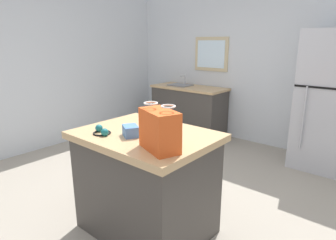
# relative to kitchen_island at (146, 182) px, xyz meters

# --- Properties ---
(ground) EXTENTS (6.46, 6.46, 0.00)m
(ground) POSITION_rel_kitchen_island_xyz_m (-0.12, 0.31, -0.47)
(ground) COLOR #9E9384
(back_wall) EXTENTS (5.38, 0.13, 2.65)m
(back_wall) POSITION_rel_kitchen_island_xyz_m (-0.14, 2.96, 0.85)
(back_wall) COLOR silver
(back_wall) RESTS_ON ground
(left_wall) EXTENTS (0.10, 5.31, 2.65)m
(left_wall) POSITION_rel_kitchen_island_xyz_m (-2.82, 0.31, 0.85)
(left_wall) COLOR silver
(left_wall) RESTS_ON ground
(kitchen_island) EXTENTS (1.16, 0.88, 0.94)m
(kitchen_island) POSITION_rel_kitchen_island_xyz_m (0.00, 0.00, 0.00)
(kitchen_island) COLOR #423D38
(kitchen_island) RESTS_ON ground
(refrigerator) EXTENTS (0.74, 0.71, 1.84)m
(refrigerator) POSITION_rel_kitchen_island_xyz_m (0.89, 2.55, 0.45)
(refrigerator) COLOR #B7B7BC
(refrigerator) RESTS_ON ground
(sink_counter) EXTENTS (1.39, 0.61, 1.08)m
(sink_counter) POSITION_rel_kitchen_island_xyz_m (-1.43, 2.60, -0.02)
(sink_counter) COLOR #423D38
(sink_counter) RESTS_ON ground
(shopping_bag) EXTENTS (0.36, 0.28, 0.34)m
(shopping_bag) POSITION_rel_kitchen_island_xyz_m (0.36, -0.22, 0.61)
(shopping_bag) COLOR #DB511E
(shopping_bag) RESTS_ON kitchen_island
(small_box) EXTENTS (0.19, 0.17, 0.09)m
(small_box) POSITION_rel_kitchen_island_xyz_m (-0.03, -0.14, 0.51)
(small_box) COLOR #4775B7
(small_box) RESTS_ON kitchen_island
(bottle) EXTENTS (0.05, 0.05, 0.21)m
(bottle) POSITION_rel_kitchen_island_xyz_m (-0.00, 0.02, 0.56)
(bottle) COLOR #C66633
(bottle) RESTS_ON kitchen_island
(ear_defenders) EXTENTS (0.19, 0.19, 0.06)m
(ear_defenders) POSITION_rel_kitchen_island_xyz_m (-0.26, -0.25, 0.49)
(ear_defenders) COLOR black
(ear_defenders) RESTS_ON kitchen_island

